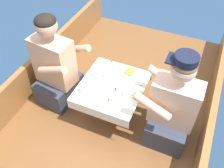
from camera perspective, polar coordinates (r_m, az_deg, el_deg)
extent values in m
plane|color=navy|center=(2.96, 0.14, -9.62)|extent=(60.00, 60.00, 0.00)
cube|color=brown|center=(2.83, 0.14, -7.78)|extent=(1.95, 3.36, 0.32)
cube|color=#936033|center=(2.95, -16.95, 2.62)|extent=(0.06, 3.36, 0.39)
cube|color=#936033|center=(2.48, 20.89, -9.38)|extent=(0.06, 3.36, 0.39)
cylinder|color=#B2B2B7|center=(2.55, 0.00, -3.51)|extent=(0.07, 0.07, 0.36)
cube|color=brown|center=(2.41, 0.00, -0.55)|extent=(0.58, 0.64, 0.02)
cube|color=white|center=(2.41, 0.00, -0.37)|extent=(0.61, 0.67, 0.00)
cube|color=white|center=(2.25, -3.43, -6.87)|extent=(0.61, 0.00, 0.10)
cube|color=white|center=(2.67, 2.88, 3.55)|extent=(0.61, 0.00, 0.10)
cube|color=#333847|center=(2.79, -11.89, -0.93)|extent=(0.41, 0.48, 0.26)
cube|color=tan|center=(2.53, -13.17, 5.07)|extent=(0.42, 0.27, 0.51)
sphere|color=tan|center=(2.30, -14.85, 12.79)|extent=(0.20, 0.20, 0.20)
ellipsoid|color=black|center=(2.28, -15.07, 13.76)|extent=(0.19, 0.19, 0.11)
cylinder|color=tan|center=(2.49, -8.18, 7.92)|extent=(0.34, 0.11, 0.21)
cylinder|color=tan|center=(2.29, -13.51, 3.08)|extent=(0.34, 0.11, 0.21)
cube|color=#333847|center=(2.47, 12.68, -9.43)|extent=(0.36, 0.44, 0.26)
cube|color=beige|center=(2.20, 14.13, -4.06)|extent=(0.40, 0.22, 0.45)
sphere|color=beige|center=(1.94, 16.05, 3.16)|extent=(0.20, 0.20, 0.20)
ellipsoid|color=brown|center=(1.91, 16.31, 4.16)|extent=(0.19, 0.19, 0.11)
cylinder|color=beige|center=(2.04, 9.13, -5.05)|extent=(0.34, 0.07, 0.21)
cylinder|color=beige|center=(2.28, 11.82, 1.38)|extent=(0.34, 0.07, 0.21)
cylinder|color=black|center=(1.87, 16.68, 5.53)|extent=(0.18, 0.18, 0.06)
cube|color=black|center=(1.89, 13.89, 5.60)|extent=(0.10, 0.14, 0.01)
cylinder|color=white|center=(2.52, 4.11, 2.37)|extent=(0.18, 0.18, 0.01)
cylinder|color=white|center=(2.30, -2.87, -2.90)|extent=(0.17, 0.17, 0.01)
cube|color=tan|center=(2.51, 4.14, 2.75)|extent=(0.11, 0.11, 0.04)
cube|color=gold|center=(2.49, 4.16, 3.16)|extent=(0.09, 0.09, 0.01)
cylinder|color=white|center=(2.47, -0.64, 1.77)|extent=(0.12, 0.12, 0.04)
cylinder|color=beige|center=(2.46, -0.64, 1.94)|extent=(0.10, 0.10, 0.02)
cylinder|color=white|center=(2.50, -3.32, 2.42)|extent=(0.12, 0.12, 0.04)
cylinder|color=beige|center=(2.50, -3.33, 2.59)|extent=(0.09, 0.09, 0.02)
cylinder|color=white|center=(2.35, -6.55, -1.13)|extent=(0.08, 0.08, 0.05)
torus|color=white|center=(2.33, -5.53, -1.43)|extent=(0.04, 0.01, 0.04)
cylinder|color=#3D2314|center=(2.34, -6.58, -0.88)|extent=(0.06, 0.06, 0.01)
cylinder|color=white|center=(2.31, 3.30, -1.88)|extent=(0.08, 0.08, 0.05)
torus|color=white|center=(2.30, 4.41, -2.18)|extent=(0.04, 0.01, 0.04)
cylinder|color=#3D2314|center=(2.30, 3.31, -1.62)|extent=(0.06, 0.06, 0.01)
cylinder|color=silver|center=(2.25, 0.25, -3.34)|extent=(0.06, 0.06, 0.05)
cylinder|color=beige|center=(2.25, 0.25, -3.34)|extent=(0.07, 0.07, 0.03)
cube|color=silver|center=(2.39, 5.28, -0.91)|extent=(0.12, 0.14, 0.00)
cube|color=silver|center=(2.63, 0.77, 4.45)|extent=(0.16, 0.09, 0.00)
cube|color=silver|center=(2.67, -0.17, 5.23)|extent=(0.04, 0.03, 0.00)
cube|color=silver|center=(2.32, 0.85, -2.48)|extent=(0.08, 0.16, 0.00)
cube|color=silver|center=(2.37, 0.79, -1.23)|extent=(0.03, 0.04, 0.00)
cube|color=silver|center=(2.56, 1.29, 3.26)|extent=(0.05, 0.17, 0.00)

